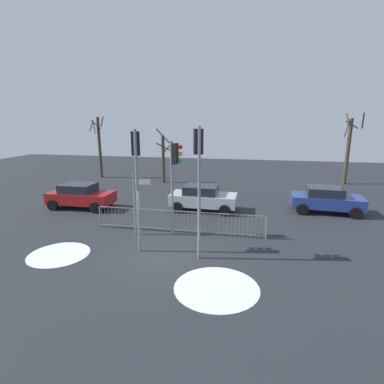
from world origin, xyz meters
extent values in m
plane|color=#26282D|center=(0.00, 0.00, 0.00)|extent=(60.00, 60.00, 0.00)
cylinder|color=slate|center=(1.39, 0.03, 2.48)|extent=(0.11, 0.11, 4.97)
cube|color=black|center=(1.32, 0.18, 4.42)|extent=(0.38, 0.33, 0.90)
sphere|color=red|center=(1.22, 0.41, 4.72)|extent=(0.20, 0.20, 0.20)
sphere|color=orange|center=(1.22, 0.41, 4.42)|extent=(0.20, 0.20, 0.20)
sphere|color=green|center=(1.22, 0.41, 4.12)|extent=(0.20, 0.20, 0.20)
cylinder|color=slate|center=(-0.22, 2.20, 2.15)|extent=(0.11, 0.11, 4.29)
cube|color=black|center=(-0.06, 2.18, 3.74)|extent=(0.26, 0.35, 0.90)
sphere|color=red|center=(0.19, 2.14, 4.04)|extent=(0.20, 0.20, 0.20)
sphere|color=orange|center=(0.19, 2.14, 3.74)|extent=(0.20, 0.20, 0.20)
sphere|color=green|center=(0.19, 2.14, 3.44)|extent=(0.20, 0.20, 0.20)
cylinder|color=slate|center=(-1.07, 0.20, 2.43)|extent=(0.11, 0.11, 4.85)
cube|color=black|center=(-1.12, 0.36, 4.30)|extent=(0.37, 0.31, 0.90)
sphere|color=red|center=(-1.20, 0.60, 4.60)|extent=(0.20, 0.20, 0.20)
sphere|color=orange|center=(-1.20, 0.60, 4.30)|extent=(0.20, 0.20, 0.20)
sphere|color=green|center=(-1.20, 0.60, 4.00)|extent=(0.20, 0.20, 0.20)
cylinder|color=slate|center=(-1.91, 1.89, 1.41)|extent=(0.09, 0.09, 2.82)
cube|color=white|center=(-1.52, 1.98, 2.47)|extent=(0.69, 0.18, 0.22)
cube|color=slate|center=(0.00, 2.48, 1.05)|extent=(7.99, 0.08, 0.04)
cube|color=slate|center=(0.00, 2.48, 0.12)|extent=(7.99, 0.08, 0.04)
cylinder|color=slate|center=(-3.90, 2.50, 0.53)|extent=(0.02, 0.02, 1.05)
cylinder|color=slate|center=(-3.72, 2.50, 0.53)|extent=(0.02, 0.02, 1.05)
cylinder|color=slate|center=(-3.54, 2.50, 0.53)|extent=(0.02, 0.02, 1.05)
cylinder|color=slate|center=(-3.36, 2.49, 0.53)|extent=(0.02, 0.02, 1.05)
cylinder|color=slate|center=(-3.18, 2.49, 0.53)|extent=(0.02, 0.02, 1.05)
cylinder|color=slate|center=(-3.00, 2.49, 0.53)|extent=(0.02, 0.02, 1.05)
cylinder|color=slate|center=(-2.81, 2.49, 0.53)|extent=(0.02, 0.02, 1.05)
cylinder|color=slate|center=(-2.63, 2.49, 0.53)|extent=(0.02, 0.02, 1.05)
cylinder|color=slate|center=(-2.45, 2.49, 0.53)|extent=(0.02, 0.02, 1.05)
cylinder|color=slate|center=(-2.27, 2.49, 0.53)|extent=(0.02, 0.02, 1.05)
cylinder|color=slate|center=(-2.09, 2.49, 0.53)|extent=(0.02, 0.02, 1.05)
cylinder|color=slate|center=(-1.91, 2.49, 0.53)|extent=(0.02, 0.02, 1.05)
cylinder|color=slate|center=(-1.72, 2.49, 0.53)|extent=(0.02, 0.02, 1.05)
cylinder|color=slate|center=(-1.54, 2.49, 0.53)|extent=(0.02, 0.02, 1.05)
cylinder|color=slate|center=(-1.36, 2.49, 0.53)|extent=(0.02, 0.02, 1.05)
cylinder|color=slate|center=(-1.18, 2.48, 0.53)|extent=(0.02, 0.02, 1.05)
cylinder|color=slate|center=(-1.00, 2.48, 0.53)|extent=(0.02, 0.02, 1.05)
cylinder|color=slate|center=(-0.82, 2.48, 0.53)|extent=(0.02, 0.02, 1.05)
cylinder|color=slate|center=(-0.64, 2.48, 0.53)|extent=(0.02, 0.02, 1.05)
cylinder|color=slate|center=(-0.45, 2.48, 0.53)|extent=(0.02, 0.02, 1.05)
cylinder|color=slate|center=(-0.27, 2.48, 0.53)|extent=(0.02, 0.02, 1.05)
cylinder|color=slate|center=(-0.09, 2.48, 0.53)|extent=(0.02, 0.02, 1.05)
cylinder|color=slate|center=(0.09, 2.48, 0.53)|extent=(0.02, 0.02, 1.05)
cylinder|color=slate|center=(0.27, 2.48, 0.53)|extent=(0.02, 0.02, 1.05)
cylinder|color=slate|center=(0.45, 2.48, 0.53)|extent=(0.02, 0.02, 1.05)
cylinder|color=slate|center=(0.64, 2.48, 0.53)|extent=(0.02, 0.02, 1.05)
cylinder|color=slate|center=(0.82, 2.48, 0.53)|extent=(0.02, 0.02, 1.05)
cylinder|color=slate|center=(1.00, 2.47, 0.53)|extent=(0.02, 0.02, 1.05)
cylinder|color=slate|center=(1.18, 2.47, 0.53)|extent=(0.02, 0.02, 1.05)
cylinder|color=slate|center=(1.36, 2.47, 0.53)|extent=(0.02, 0.02, 1.05)
cylinder|color=slate|center=(1.54, 2.47, 0.53)|extent=(0.02, 0.02, 1.05)
cylinder|color=slate|center=(1.72, 2.47, 0.53)|extent=(0.02, 0.02, 1.05)
cylinder|color=slate|center=(1.91, 2.47, 0.53)|extent=(0.02, 0.02, 1.05)
cylinder|color=slate|center=(2.09, 2.47, 0.53)|extent=(0.02, 0.02, 1.05)
cylinder|color=slate|center=(2.27, 2.47, 0.53)|extent=(0.02, 0.02, 1.05)
cylinder|color=slate|center=(2.45, 2.47, 0.53)|extent=(0.02, 0.02, 1.05)
cylinder|color=slate|center=(2.63, 2.47, 0.53)|extent=(0.02, 0.02, 1.05)
cylinder|color=slate|center=(2.81, 2.47, 0.53)|extent=(0.02, 0.02, 1.05)
cylinder|color=slate|center=(3.00, 2.47, 0.53)|extent=(0.02, 0.02, 1.05)
cylinder|color=slate|center=(3.18, 2.46, 0.53)|extent=(0.02, 0.02, 1.05)
cylinder|color=slate|center=(3.36, 2.46, 0.53)|extent=(0.02, 0.02, 1.05)
cylinder|color=slate|center=(3.54, 2.46, 0.53)|extent=(0.02, 0.02, 1.05)
cylinder|color=slate|center=(3.72, 2.46, 0.53)|extent=(0.02, 0.02, 1.05)
cylinder|color=slate|center=(3.90, 2.46, 0.53)|extent=(0.02, 0.02, 1.05)
cylinder|color=slate|center=(-3.99, 2.50, 0.53)|extent=(0.06, 0.06, 1.05)
cylinder|color=slate|center=(3.99, 2.46, 0.53)|extent=(0.06, 0.06, 1.05)
cube|color=maroon|center=(-6.71, 5.33, 0.65)|extent=(3.80, 1.70, 0.65)
cube|color=#1E232D|center=(-6.86, 5.33, 1.20)|extent=(1.90, 1.50, 0.55)
cylinder|color=black|center=(-5.36, 6.18, 0.32)|extent=(0.64, 0.22, 0.64)
cylinder|color=black|center=(-5.36, 4.48, 0.32)|extent=(0.64, 0.22, 0.64)
cylinder|color=black|center=(-8.06, 6.18, 0.32)|extent=(0.64, 0.22, 0.64)
cylinder|color=black|center=(-8.06, 4.48, 0.32)|extent=(0.64, 0.22, 0.64)
cube|color=#B2B5BA|center=(0.56, 6.28, 0.65)|extent=(3.85, 1.80, 0.65)
cube|color=#1E232D|center=(0.41, 6.28, 1.20)|extent=(1.94, 1.55, 0.55)
cylinder|color=black|center=(1.93, 7.09, 0.32)|extent=(0.65, 0.24, 0.64)
cylinder|color=black|center=(1.88, 5.39, 0.32)|extent=(0.65, 0.24, 0.64)
cylinder|color=black|center=(-0.77, 7.16, 0.32)|extent=(0.65, 0.24, 0.64)
cylinder|color=black|center=(-0.82, 5.46, 0.32)|extent=(0.65, 0.24, 0.64)
cube|color=navy|center=(7.50, 7.21, 0.65)|extent=(3.90, 1.94, 0.65)
cube|color=#1E232D|center=(7.35, 7.22, 1.20)|extent=(1.99, 1.62, 0.55)
cylinder|color=black|center=(8.90, 7.98, 0.32)|extent=(0.65, 0.26, 0.64)
cylinder|color=black|center=(8.80, 6.28, 0.32)|extent=(0.65, 0.26, 0.64)
cylinder|color=black|center=(6.21, 8.15, 0.32)|extent=(0.65, 0.26, 0.64)
cylinder|color=black|center=(6.10, 6.45, 0.32)|extent=(0.65, 0.26, 0.64)
cylinder|color=#473828|center=(-4.02, 13.54, 1.96)|extent=(0.27, 0.27, 3.92)
cylinder|color=#473828|center=(-3.65, 12.92, 2.98)|extent=(1.33, 0.83, 0.84)
cylinder|color=#473828|center=(-3.74, 13.96, 2.85)|extent=(0.93, 0.66, 0.88)
cylinder|color=#473828|center=(-3.85, 13.05, 3.90)|extent=(1.08, 0.44, 1.20)
cylinder|color=#473828|center=(10.80, 15.85, 2.64)|extent=(0.30, 0.30, 5.28)
cylinder|color=#473828|center=(11.56, 15.61, 5.10)|extent=(0.59, 1.61, 1.26)
cylinder|color=#473828|center=(10.56, 16.01, 4.35)|extent=(0.46, 0.61, 1.09)
cylinder|color=#473828|center=(10.52, 15.73, 5.15)|extent=(0.37, 0.68, 1.06)
cylinder|color=#473828|center=(10.74, 15.41, 4.79)|extent=(0.96, 0.23, 0.64)
cylinder|color=#473828|center=(-10.23, 14.54, 2.70)|extent=(0.27, 0.27, 5.40)
cylinder|color=#473828|center=(-10.80, 14.39, 4.66)|extent=(0.41, 1.21, 0.98)
cylinder|color=#473828|center=(-10.52, 14.29, 4.58)|extent=(0.61, 0.69, 1.15)
cylinder|color=#473828|center=(-10.21, 14.15, 4.75)|extent=(0.85, 0.13, 0.76)
cylinder|color=#473828|center=(-9.96, 14.79, 5.00)|extent=(0.61, 0.66, 0.88)
cylinder|color=white|center=(2.31, -1.94, 0.01)|extent=(2.72, 2.72, 0.01)
cylinder|color=white|center=(-4.08, -0.75, 0.01)|extent=(2.36, 2.36, 0.01)
camera|label=1|loc=(3.20, -10.43, 5.19)|focal=28.07mm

